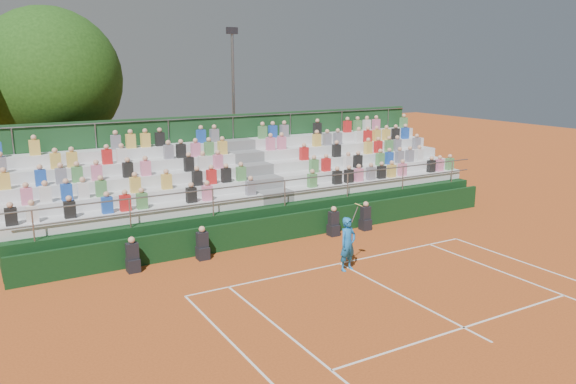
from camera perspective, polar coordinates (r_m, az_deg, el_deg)
ground at (r=19.23m, az=5.28°, el=-7.25°), size 90.00×90.00×0.00m
courtside_wall at (r=21.63m, az=0.40°, el=-3.51°), size 20.00×0.15×1.00m
line_officials at (r=20.64m, az=-2.12°, el=-4.39°), size 9.86×0.40×1.19m
grandstand at (r=24.23m, az=-3.48°, el=-0.30°), size 20.00×5.20×4.40m
tennis_player at (r=18.41m, az=6.10°, el=-5.25°), size 0.89×0.55×2.22m
tree_east at (r=27.38m, az=-23.05°, el=10.50°), size 6.24×6.24×9.09m
floodlight_mast at (r=31.47m, az=-5.58°, el=9.79°), size 0.60×0.25×8.53m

